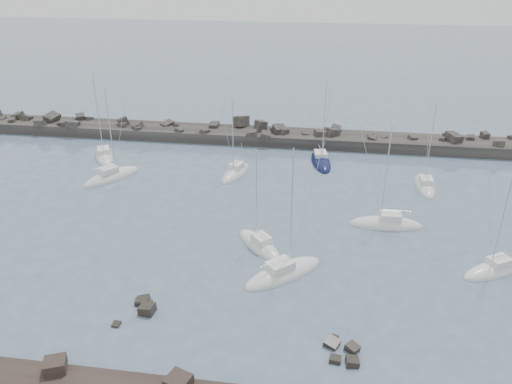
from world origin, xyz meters
The scene contains 13 objects.
ground centered at (0.00, 0.00, 0.00)m, with size 400.00×400.00×0.00m, color #4A5E74.
rock_cluster_near centered at (-4.24, -8.10, 0.13)m, with size 3.27×4.54×1.41m.
rock_cluster_far centered at (13.81, -11.15, 0.05)m, with size 3.24×3.71×1.42m.
breakwater centered at (-7.51, 38.00, 0.32)m, with size 115.00×7.89×5.29m.
sailboat_1 centered at (-23.54, 27.21, 0.13)m, with size 6.74×9.17×14.07m.
sailboat_2 centered at (-18.89, 19.30, 0.15)m, with size 7.31×9.00×14.30m.
sailboat_3 centered at (4.93, 3.97, 0.14)m, with size 6.83×7.38×12.27m.
sailboat_4 centered at (-1.31, 23.21, 0.15)m, with size 4.55×8.16×12.51m.
sailboat_5 centered at (8.09, -1.03, 0.14)m, with size 8.84×8.43×14.72m.
sailboat_6 centered at (10.97, 29.66, 0.14)m, with size 4.39×9.28×14.07m.
sailboat_7 centered at (19.30, 10.83, 0.15)m, with size 8.71×3.02×13.72m.
sailboat_8 centered at (25.62, 22.78, 0.14)m, with size 2.70×8.13×12.82m.
sailboat_9 centered at (29.54, 2.75, 0.13)m, with size 7.99×6.13×12.45m.
Camera 1 is at (11.44, -43.02, 29.72)m, focal length 35.00 mm.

